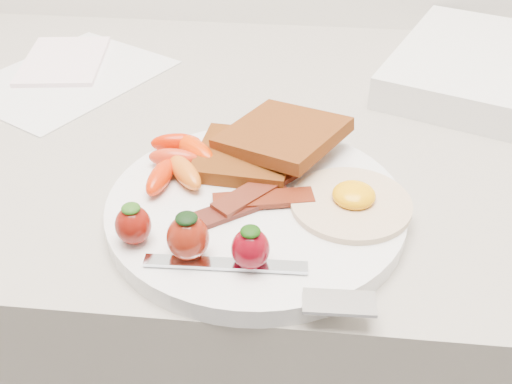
# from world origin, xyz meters

# --- Properties ---
(counter) EXTENTS (2.00, 0.60, 0.90)m
(counter) POSITION_xyz_m (0.00, 1.70, 0.45)
(counter) COLOR gray
(counter) RESTS_ON ground
(plate) EXTENTS (0.27, 0.27, 0.02)m
(plate) POSITION_xyz_m (0.02, 1.53, 0.91)
(plate) COLOR white
(plate) RESTS_ON counter
(toast_lower) EXTENTS (0.10, 0.10, 0.01)m
(toast_lower) POSITION_xyz_m (0.00, 1.59, 0.93)
(toast_lower) COLOR #4A1F04
(toast_lower) RESTS_ON plate
(toast_upper) EXTENTS (0.14, 0.14, 0.02)m
(toast_upper) POSITION_xyz_m (0.04, 1.61, 0.94)
(toast_upper) COLOR #412307
(toast_upper) RESTS_ON toast_lower
(fried_egg) EXTENTS (0.13, 0.13, 0.02)m
(fried_egg) POSITION_xyz_m (0.11, 1.53, 0.92)
(fried_egg) COLOR white
(fried_egg) RESTS_ON plate
(bacon_strips) EXTENTS (0.11, 0.10, 0.01)m
(bacon_strips) POSITION_xyz_m (0.02, 1.53, 0.92)
(bacon_strips) COLOR #3C100C
(bacon_strips) RESTS_ON plate
(baby_carrots) EXTENTS (0.08, 0.11, 0.02)m
(baby_carrots) POSITION_xyz_m (-0.06, 1.58, 0.93)
(baby_carrots) COLOR red
(baby_carrots) RESTS_ON plate
(strawberries) EXTENTS (0.13, 0.05, 0.04)m
(strawberries) POSITION_xyz_m (-0.02, 1.45, 0.94)
(strawberries) COLOR #6D0F08
(strawberries) RESTS_ON plate
(fork) EXTENTS (0.18, 0.05, 0.00)m
(fork) POSITION_xyz_m (0.05, 1.43, 0.92)
(fork) COLOR silver
(fork) RESTS_ON plate
(paper_sheet) EXTENTS (0.27, 0.29, 0.00)m
(paper_sheet) POSITION_xyz_m (-0.25, 1.79, 0.90)
(paper_sheet) COLOR white
(paper_sheet) RESTS_ON counter
(notepad) EXTENTS (0.12, 0.16, 0.01)m
(notepad) POSITION_xyz_m (-0.27, 1.83, 0.91)
(notepad) COLOR white
(notepad) RESTS_ON paper_sheet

